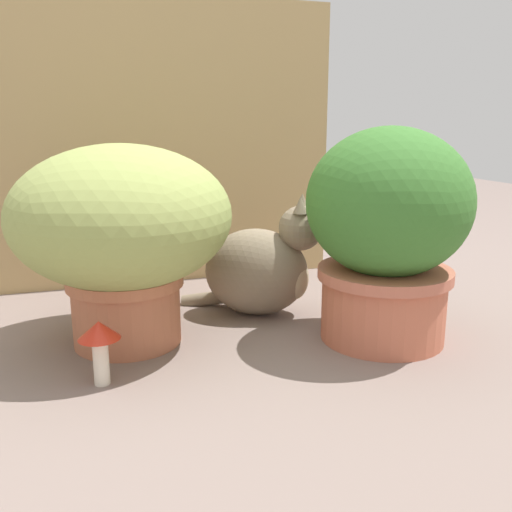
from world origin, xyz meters
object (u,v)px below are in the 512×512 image
Objects in this scene: leafy_planter at (387,228)px; mushroom_ornament_red at (100,339)px; grass_planter at (122,228)px; cat at (263,268)px.

leafy_planter is 0.64m from mushroom_ornament_red.
grass_planter is at bearing 71.58° from mushroom_ornament_red.
mushroom_ornament_red is (-0.62, -0.05, -0.16)m from leafy_planter.
leafy_planter is at bearing -49.38° from cat.
grass_planter is 0.57m from leafy_planter.
grass_planter is 0.27m from mushroom_ornament_red.
cat is (-0.20, 0.24, -0.13)m from leafy_planter.
leafy_planter is at bearing 4.22° from mushroom_ornament_red.
grass_planter is 0.38m from cat.
mushroom_ornament_red is at bearing -145.29° from cat.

